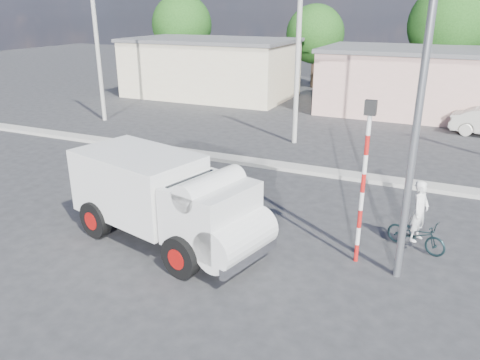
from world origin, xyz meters
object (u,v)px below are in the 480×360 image
at_px(truck, 167,198).
at_px(cyclist, 418,221).
at_px(streetlight, 415,79).
at_px(traffic_pole, 364,170).
at_px(bicycle, 416,234).

bearing_deg(truck, cyclist, 35.49).
relative_size(truck, cyclist, 3.70).
distance_m(cyclist, streetlight, 4.44).
bearing_deg(streetlight, traffic_pole, 162.27).
bearing_deg(bicycle, cyclist, 0.00).
height_order(traffic_pole, streetlight, streetlight).
bearing_deg(cyclist, bicycle, 0.00).
bearing_deg(truck, bicycle, 35.49).
relative_size(cyclist, traffic_pole, 0.40).
relative_size(truck, streetlight, 0.71).
distance_m(bicycle, traffic_pole, 2.89).
xyz_separation_m(truck, cyclist, (6.53, 2.57, -0.52)).
bearing_deg(cyclist, traffic_pole, 155.63).
relative_size(truck, traffic_pole, 1.47).
bearing_deg(truck, streetlight, 22.43).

